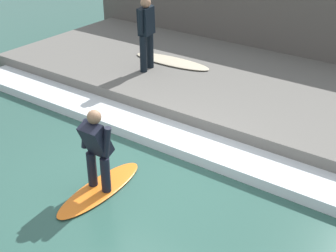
% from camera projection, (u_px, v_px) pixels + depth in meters
% --- Properties ---
extents(ground_plane, '(28.00, 28.00, 0.00)m').
position_uv_depth(ground_plane, '(136.00, 184.00, 7.67)').
color(ground_plane, '#2D564C').
extents(concrete_ledge, '(4.40, 12.39, 0.41)m').
position_uv_depth(concrete_ledge, '(252.00, 91.00, 10.52)').
color(concrete_ledge, '#66635E').
rests_on(concrete_ledge, ground_plane).
extents(back_wall, '(0.50, 13.00, 1.99)m').
position_uv_depth(back_wall, '(298.00, 30.00, 11.90)').
color(back_wall, '#544F49').
rests_on(back_wall, ground_plane).
extents(wave_foam_crest, '(0.86, 11.77, 0.19)m').
position_uv_depth(wave_foam_crest, '(187.00, 142.00, 8.69)').
color(wave_foam_crest, silver).
rests_on(wave_foam_crest, ground_plane).
extents(surfboard_riding, '(1.85, 0.58, 0.06)m').
position_uv_depth(surfboard_riding, '(100.00, 189.00, 7.50)').
color(surfboard_riding, orange).
rests_on(surfboard_riding, ground_plane).
extents(surfer_riding, '(0.43, 0.62, 1.37)m').
position_uv_depth(surfer_riding, '(97.00, 146.00, 7.13)').
color(surfer_riding, black).
rests_on(surfer_riding, surfboard_riding).
extents(surfer_waiting_near, '(0.57, 0.31, 1.70)m').
position_uv_depth(surfer_waiting_near, '(146.00, 30.00, 10.66)').
color(surfer_waiting_near, black).
rests_on(surfer_waiting_near, concrete_ledge).
extents(surfboard_waiting_near, '(0.65, 2.11, 0.06)m').
position_uv_depth(surfboard_waiting_near, '(172.00, 61.00, 11.52)').
color(surfboard_waiting_near, beige).
rests_on(surfboard_waiting_near, concrete_ledge).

